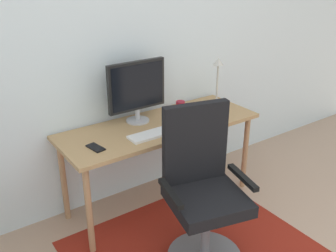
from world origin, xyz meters
The scene contains 10 objects.
wall_back centered at (0.00, 2.20, 1.30)m, with size 6.00×0.10×2.60m, color white.
area_rug centered at (-0.18, 1.20, 0.00)m, with size 1.56×1.32×0.01m, color maroon.
desk centered at (-0.03, 1.84, 0.63)m, with size 1.56×0.58×0.70m.
monitor centered at (-0.14, 1.99, 0.97)m, with size 0.47×0.18×0.48m.
keyboard centered at (-0.15, 1.71, 0.71)m, with size 0.43×0.13×0.02m, color white.
computer_mouse centered at (0.17, 1.68, 0.72)m, with size 0.06×0.10×0.03m, color black.
coffee_cup centered at (0.26, 1.97, 0.74)m, with size 0.07×0.07×0.09m, color #A31528.
cell_phone centered at (-0.61, 1.75, 0.71)m, with size 0.07×0.14×0.01m, color black.
desk_lamp centered at (0.58, 1.89, 0.97)m, with size 0.11×0.11×0.42m.
office_chair centered at (-0.16, 1.15, 0.45)m, with size 0.59×0.54×1.06m.
Camera 1 is at (-1.53, -0.42, 1.88)m, focal length 41.40 mm.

